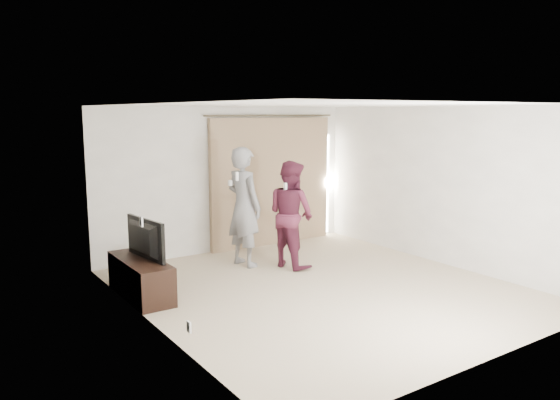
% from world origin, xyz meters
% --- Properties ---
extents(floor, '(5.50, 5.50, 0.00)m').
position_xyz_m(floor, '(0.00, 0.00, 0.00)').
color(floor, '#C1AD91').
rests_on(floor, ground).
extents(wall_back, '(5.00, 0.04, 2.60)m').
position_xyz_m(wall_back, '(0.00, 2.75, 1.30)').
color(wall_back, beige).
rests_on(wall_back, ground).
extents(wall_left, '(0.04, 5.50, 2.60)m').
position_xyz_m(wall_left, '(-2.50, -0.00, 1.30)').
color(wall_left, beige).
rests_on(wall_left, ground).
extents(ceiling, '(5.00, 5.50, 0.01)m').
position_xyz_m(ceiling, '(0.00, 0.00, 2.60)').
color(ceiling, white).
rests_on(ceiling, wall_back).
extents(curtain, '(2.80, 0.11, 2.46)m').
position_xyz_m(curtain, '(0.91, 2.68, 1.20)').
color(curtain, tan).
rests_on(curtain, ground).
extents(tv_console, '(0.47, 1.37, 0.53)m').
position_xyz_m(tv_console, '(-2.27, 1.13, 0.26)').
color(tv_console, black).
rests_on(tv_console, ground).
extents(tv, '(0.25, 0.97, 0.55)m').
position_xyz_m(tv, '(-2.27, 1.13, 0.80)').
color(tv, black).
rests_on(tv, tv_console).
extents(scratching_post, '(0.38, 0.38, 0.51)m').
position_xyz_m(scratching_post, '(-1.74, 2.00, 0.21)').
color(scratching_post, '#C5B487').
rests_on(scratching_post, ground).
extents(person_man, '(0.59, 0.79, 1.96)m').
position_xyz_m(person_man, '(-0.30, 1.69, 0.98)').
color(person_man, gray).
rests_on(person_man, ground).
extents(person_woman, '(0.77, 0.93, 1.74)m').
position_xyz_m(person_woman, '(0.30, 1.21, 0.87)').
color(person_woman, '#5A1F34').
rests_on(person_woman, ground).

